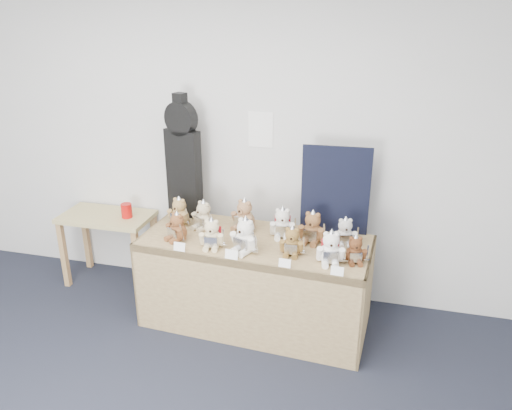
% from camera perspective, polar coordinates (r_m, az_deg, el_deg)
% --- Properties ---
extents(room_shell, '(6.00, 6.00, 6.00)m').
position_cam_1_polar(room_shell, '(4.21, 0.52, 8.60)').
color(room_shell, white).
rests_on(room_shell, floor).
extents(display_table, '(1.85, 0.86, 0.75)m').
position_cam_1_polar(display_table, '(3.94, -0.39, -6.56)').
color(display_table, olive).
rests_on(display_table, floor).
extents(side_table, '(0.83, 0.46, 0.69)m').
position_cam_1_polar(side_table, '(4.81, -16.59, -2.43)').
color(side_table, tan).
rests_on(side_table, floor).
extents(guitar_case, '(0.34, 0.19, 1.06)m').
position_cam_1_polar(guitar_case, '(4.27, -8.33, 5.37)').
color(guitar_case, black).
rests_on(guitar_case, display_table).
extents(navy_board, '(0.54, 0.05, 0.72)m').
position_cam_1_polar(navy_board, '(3.98, 9.06, 1.65)').
color(navy_board, black).
rests_on(navy_board, display_table).
extents(red_cup, '(0.10, 0.10, 0.13)m').
position_cam_1_polar(red_cup, '(4.64, -14.57, -0.62)').
color(red_cup, '#B90E0C').
rests_on(red_cup, side_table).
extents(teddy_front_far_left, '(0.20, 0.21, 0.25)m').
position_cam_1_polar(teddy_front_far_left, '(3.95, -9.02, -2.58)').
color(teddy_front_far_left, brown).
rests_on(teddy_front_far_left, display_table).
extents(teddy_front_left, '(0.22, 0.19, 0.26)m').
position_cam_1_polar(teddy_front_left, '(3.79, -5.07, -3.41)').
color(teddy_front_left, beige).
rests_on(teddy_front_left, display_table).
extents(teddy_front_centre, '(0.24, 0.24, 0.30)m').
position_cam_1_polar(teddy_front_centre, '(3.71, -1.25, -3.63)').
color(teddy_front_centre, white).
rests_on(teddy_front_centre, display_table).
extents(teddy_front_right, '(0.20, 0.16, 0.25)m').
position_cam_1_polar(teddy_front_right, '(3.68, 4.12, -4.26)').
color(teddy_front_right, brown).
rests_on(teddy_front_right, display_table).
extents(teddy_front_far_right, '(0.23, 0.20, 0.28)m').
position_cam_1_polar(teddy_front_far_right, '(3.59, 8.53, -4.99)').
color(teddy_front_far_right, white).
rests_on(teddy_front_far_right, display_table).
extents(teddy_front_end, '(0.19, 0.17, 0.23)m').
position_cam_1_polar(teddy_front_end, '(3.64, 11.27, -5.13)').
color(teddy_front_end, brown).
rests_on(teddy_front_end, display_table).
extents(teddy_back_left, '(0.21, 0.21, 0.27)m').
position_cam_1_polar(teddy_back_left, '(4.11, -6.04, -1.29)').
color(teddy_back_left, tan).
rests_on(teddy_back_left, display_table).
extents(teddy_back_centre_left, '(0.23, 0.23, 0.29)m').
position_cam_1_polar(teddy_back_centre_left, '(4.08, -1.37, -1.25)').
color(teddy_back_centre_left, '#9A6F4D').
rests_on(teddy_back_centre_left, display_table).
extents(teddy_back_centre_right, '(0.23, 0.20, 0.27)m').
position_cam_1_polar(teddy_back_centre_right, '(3.95, 3.04, -2.17)').
color(teddy_back_centre_right, white).
rests_on(teddy_back_centre_right, display_table).
extents(teddy_back_right, '(0.23, 0.20, 0.28)m').
position_cam_1_polar(teddy_back_right, '(3.88, 6.44, -2.68)').
color(teddy_back_right, brown).
rests_on(teddy_back_right, display_table).
extents(teddy_back_end, '(0.21, 0.19, 0.25)m').
position_cam_1_polar(teddy_back_end, '(3.87, 10.13, -3.16)').
color(teddy_back_end, silver).
rests_on(teddy_back_end, display_table).
extents(teddy_back_far_left, '(0.22, 0.20, 0.27)m').
position_cam_1_polar(teddy_back_far_left, '(4.21, -8.77, -0.86)').
color(teddy_back_far_left, '#A27F4B').
rests_on(teddy_back_far_left, display_table).
extents(entry_card_a, '(0.09, 0.03, 0.07)m').
position_cam_1_polar(entry_card_a, '(3.79, -8.75, -4.74)').
color(entry_card_a, white).
rests_on(entry_card_a, display_table).
extents(entry_card_b, '(0.10, 0.03, 0.07)m').
position_cam_1_polar(entry_card_b, '(3.63, -2.82, -5.67)').
color(entry_card_b, white).
rests_on(entry_card_b, display_table).
extents(entry_card_c, '(0.09, 0.02, 0.06)m').
position_cam_1_polar(entry_card_c, '(3.53, 3.30, -6.65)').
color(entry_card_c, white).
rests_on(entry_card_c, display_table).
extents(entry_card_d, '(0.09, 0.02, 0.06)m').
position_cam_1_polar(entry_card_d, '(3.47, 9.27, -7.47)').
color(entry_card_d, white).
rests_on(entry_card_d, display_table).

